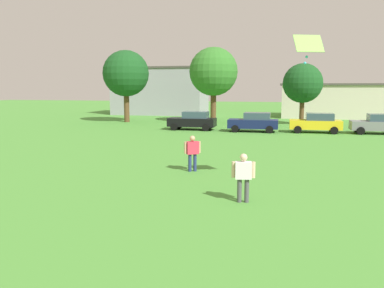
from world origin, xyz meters
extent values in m
plane|color=#4C9338|center=(0.00, 30.00, 0.00)|extent=(160.00, 160.00, 0.00)
cylinder|color=#4C4C51|center=(1.50, 15.32, 0.41)|extent=(0.15, 0.15, 0.82)
cylinder|color=#4C4C51|center=(1.26, 15.29, 0.41)|extent=(0.15, 0.15, 0.82)
cube|color=white|center=(1.38, 15.30, 1.11)|extent=(0.59, 0.39, 0.58)
cylinder|color=beige|center=(1.72, 15.36, 1.12)|extent=(0.12, 0.12, 0.55)
cylinder|color=beige|center=(1.05, 15.25, 1.12)|extent=(0.12, 0.12, 0.55)
sphere|color=beige|center=(1.38, 15.30, 1.54)|extent=(0.26, 0.26, 0.26)
cylinder|color=navy|center=(-1.31, 19.87, 0.41)|extent=(0.15, 0.15, 0.82)
cylinder|color=navy|center=(-1.52, 19.75, 0.41)|extent=(0.15, 0.15, 0.82)
cube|color=#D8334C|center=(-1.41, 19.81, 1.11)|extent=(0.63, 0.54, 0.58)
cylinder|color=tan|center=(-1.12, 19.98, 1.12)|extent=(0.12, 0.12, 0.54)
cylinder|color=tan|center=(-1.70, 19.64, 1.12)|extent=(0.12, 0.12, 0.54)
sphere|color=tan|center=(-1.41, 19.81, 1.54)|extent=(0.26, 0.26, 0.26)
cube|color=#8CD859|center=(3.43, 17.32, 5.42)|extent=(1.12, 0.79, 0.65)
sphere|color=#3FBFE5|center=(3.43, 17.32, 5.17)|extent=(0.10, 0.10, 0.10)
sphere|color=#3FBFE5|center=(3.38, 17.32, 4.95)|extent=(0.10, 0.10, 0.10)
sphere|color=#3FBFE5|center=(3.33, 17.32, 4.73)|extent=(0.10, 0.10, 0.10)
cube|color=black|center=(-5.52, 37.53, 0.70)|extent=(4.30, 1.80, 0.76)
cube|color=#334756|center=(-5.18, 37.53, 1.38)|extent=(2.24, 1.58, 0.60)
cylinder|color=black|center=(-6.99, 36.63, 0.32)|extent=(0.64, 0.22, 0.64)
cylinder|color=black|center=(-6.99, 38.43, 0.32)|extent=(0.64, 0.22, 0.64)
cylinder|color=black|center=(-4.06, 36.63, 0.32)|extent=(0.64, 0.22, 0.64)
cylinder|color=black|center=(-4.06, 38.43, 0.32)|extent=(0.64, 0.22, 0.64)
cube|color=#141E4C|center=(0.04, 37.16, 0.70)|extent=(4.30, 1.80, 0.76)
cube|color=#334756|center=(0.39, 37.16, 1.38)|extent=(2.24, 1.58, 0.60)
cylinder|color=black|center=(-1.42, 36.26, 0.32)|extent=(0.64, 0.22, 0.64)
cylinder|color=black|center=(-1.42, 38.06, 0.32)|extent=(0.64, 0.22, 0.64)
cylinder|color=black|center=(1.51, 36.26, 0.32)|extent=(0.64, 0.22, 0.64)
cylinder|color=black|center=(1.51, 38.06, 0.32)|extent=(0.64, 0.22, 0.64)
cube|color=yellow|center=(5.30, 37.63, 0.70)|extent=(4.30, 1.80, 0.76)
cube|color=#334756|center=(5.64, 37.63, 1.38)|extent=(2.24, 1.58, 0.60)
cylinder|color=black|center=(3.84, 36.73, 0.32)|extent=(0.64, 0.22, 0.64)
cylinder|color=black|center=(3.84, 38.53, 0.32)|extent=(0.64, 0.22, 0.64)
cylinder|color=black|center=(6.76, 36.73, 0.32)|extent=(0.64, 0.22, 0.64)
cylinder|color=black|center=(6.76, 38.53, 0.32)|extent=(0.64, 0.22, 0.64)
cube|color=slate|center=(10.30, 37.80, 0.70)|extent=(4.30, 1.80, 0.76)
cube|color=#334756|center=(10.65, 37.80, 1.38)|extent=(2.24, 1.58, 0.60)
cylinder|color=black|center=(8.84, 36.90, 0.32)|extent=(0.64, 0.22, 0.64)
cylinder|color=black|center=(8.84, 38.70, 0.32)|extent=(0.64, 0.22, 0.64)
cylinder|color=brown|center=(-14.52, 43.96, 1.61)|extent=(0.59, 0.59, 3.22)
sphere|color=#194C1E|center=(-14.52, 43.96, 5.38)|extent=(5.09, 5.09, 5.09)
cylinder|color=brown|center=(-4.91, 45.21, 1.66)|extent=(0.61, 0.61, 3.32)
sphere|color=#337528|center=(-4.91, 45.21, 5.55)|extent=(5.24, 5.24, 5.24)
cylinder|color=brown|center=(4.44, 44.91, 1.28)|extent=(0.47, 0.47, 2.56)
sphere|color=#194C1E|center=(4.44, 44.91, 4.28)|extent=(4.05, 4.05, 4.05)
cube|color=beige|center=(8.70, 57.28, 2.05)|extent=(12.73, 8.99, 4.10)
cube|color=#4C4742|center=(8.70, 57.28, 4.22)|extent=(13.24, 9.35, 0.24)
cube|color=#9999A3|center=(-14.72, 57.28, 3.22)|extent=(12.83, 6.56, 6.43)
cube|color=#4C4742|center=(-14.72, 57.28, 6.55)|extent=(13.34, 6.83, 0.24)
camera|label=1|loc=(2.65, 2.16, 3.87)|focal=37.24mm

